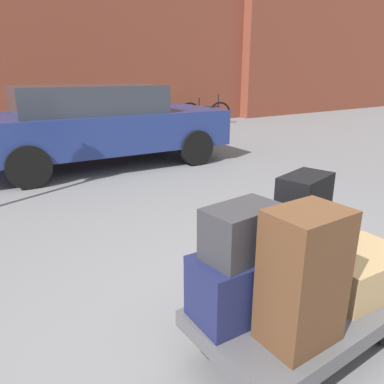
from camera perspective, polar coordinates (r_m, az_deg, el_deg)
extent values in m
plane|color=slate|center=(2.53, 16.89, -22.31)|extent=(60.00, 60.00, 0.00)
cube|color=brown|center=(19.08, 22.48, 22.78)|extent=(12.00, 1.00, 7.23)
cube|color=#4C4C51|center=(2.36, 17.55, -16.89)|extent=(1.38, 0.73, 0.10)
cylinder|color=black|center=(2.89, 19.26, -14.04)|extent=(0.24, 0.06, 0.24)
cylinder|color=black|center=(2.32, 4.13, -21.94)|extent=(0.24, 0.06, 0.24)
cube|color=#191E47|center=(2.06, 7.45, -14.13)|extent=(0.54, 0.34, 0.35)
cube|color=#9E7F56|center=(2.49, 24.52, -11.08)|extent=(0.60, 0.44, 0.25)
cube|color=#51331E|center=(1.86, 16.93, -12.69)|extent=(0.38, 0.28, 0.68)
cube|color=black|center=(2.38, 16.65, -5.54)|extent=(0.40, 0.29, 0.69)
cube|color=#2D2D33|center=(1.92, 7.83, -6.17)|extent=(0.42, 0.28, 0.28)
cube|color=navy|center=(6.87, -13.57, 9.40)|extent=(4.42, 2.10, 0.64)
cube|color=#2D333D|center=(6.75, -16.00, 13.77)|extent=(2.51, 1.75, 0.46)
cylinder|color=black|center=(8.21, -5.67, 8.88)|extent=(0.65, 0.26, 0.64)
cylinder|color=black|center=(6.73, 0.54, 6.96)|extent=(0.65, 0.26, 0.64)
cylinder|color=black|center=(7.49, -25.85, 6.30)|extent=(0.65, 0.26, 0.64)
cylinder|color=black|center=(5.83, -24.17, 3.63)|extent=(0.65, 0.26, 0.64)
torus|color=black|center=(12.28, -0.37, 12.15)|extent=(0.69, 0.32, 0.72)
torus|color=black|center=(12.54, 4.38, 12.23)|extent=(0.69, 0.32, 0.72)
cylinder|color=black|center=(12.38, 2.04, 13.13)|extent=(0.94, 0.41, 0.04)
cylinder|color=black|center=(12.32, 1.12, 13.81)|extent=(0.05, 0.05, 0.30)
cylinder|color=black|center=(12.49, 4.11, 14.05)|extent=(0.05, 0.05, 0.40)
cylinder|color=#383838|center=(8.91, -7.36, 9.55)|extent=(0.21, 0.21, 0.64)
cylinder|color=#383838|center=(9.72, 1.00, 10.39)|extent=(0.21, 0.21, 0.64)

